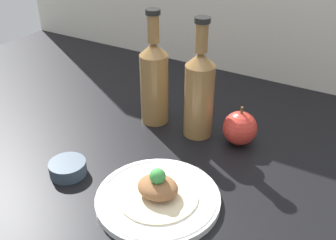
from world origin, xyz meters
TOP-DOWN VIEW (x-y plane):
  - ground_plane at (0.00, 0.00)cm, footprint 180.00×110.00cm
  - plate at (9.41, -13.17)cm, footprint 24.26×24.26cm
  - plated_food at (9.41, -13.17)cm, footprint 15.75×15.75cm
  - cider_bottle_left at (-7.73, 12.85)cm, footprint 7.06×7.06cm
  - cider_bottle_right at (4.78, 12.85)cm, footprint 7.06×7.06cm
  - apple at (15.14, 14.12)cm, footprint 8.13×8.13cm
  - dipping_bowl at (-11.59, -15.59)cm, footprint 7.85×7.85cm

SIDE VIEW (x-z plane):
  - ground_plane at x=0.00cm, z-range -4.00..0.00cm
  - plate at x=9.41cm, z-range 0.05..1.72cm
  - dipping_bowl at x=-11.59cm, z-range 0.00..2.97cm
  - plated_food at x=9.41cm, z-range 0.00..6.40cm
  - apple at x=15.14cm, z-range -0.77..8.92cm
  - cider_bottle_left at x=-7.73cm, z-range -3.01..26.08cm
  - cider_bottle_right at x=4.78cm, z-range -3.01..26.08cm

